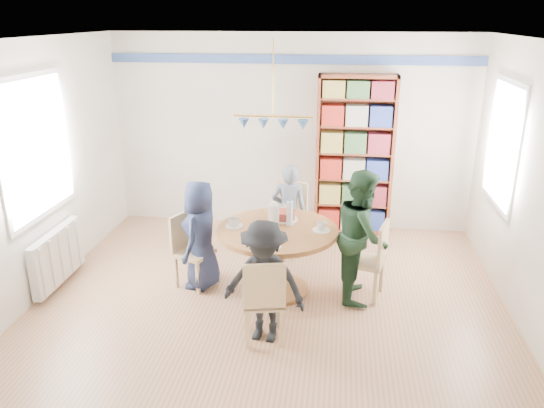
% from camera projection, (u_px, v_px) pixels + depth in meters
% --- Properties ---
extents(ground, '(5.00, 5.00, 0.00)m').
position_uv_depth(ground, '(267.00, 312.00, 5.50)').
color(ground, tan).
extents(room_shell, '(5.00, 5.00, 5.00)m').
position_uv_depth(room_shell, '(254.00, 137.00, 5.78)').
color(room_shell, white).
rests_on(room_shell, ground).
extents(radiator, '(0.12, 1.00, 0.60)m').
position_uv_depth(radiator, '(58.00, 256.00, 5.95)').
color(radiator, silver).
rests_on(radiator, ground).
extents(dining_table, '(1.30, 1.30, 0.75)m').
position_uv_depth(dining_table, '(277.00, 245.00, 5.74)').
color(dining_table, olive).
rests_on(dining_table, ground).
extents(chair_left, '(0.48, 0.48, 0.84)m').
position_uv_depth(chair_left, '(189.00, 246.00, 5.93)').
color(chair_left, '#D0B480').
rests_on(chair_left, ground).
extents(chair_right, '(0.47, 0.47, 0.87)m').
position_uv_depth(chair_right, '(372.00, 257.00, 5.64)').
color(chair_right, '#D0B480').
rests_on(chair_right, ground).
extents(chair_far, '(0.52, 0.52, 0.92)m').
position_uv_depth(chair_far, '(289.00, 215.00, 6.74)').
color(chair_far, '#D0B480').
rests_on(chair_far, ground).
extents(chair_near, '(0.45, 0.45, 0.86)m').
position_uv_depth(chair_near, '(264.00, 298.00, 4.83)').
color(chair_near, '#D0B480').
rests_on(chair_near, ground).
extents(person_left, '(0.48, 0.66, 1.24)m').
position_uv_depth(person_left, '(201.00, 235.00, 5.84)').
color(person_left, '#181E36').
rests_on(person_left, ground).
extents(person_right, '(0.54, 0.70, 1.43)m').
position_uv_depth(person_right, '(362.00, 235.00, 5.59)').
color(person_right, '#172F1C').
rests_on(person_right, ground).
extents(person_far, '(0.46, 0.31, 1.21)m').
position_uv_depth(person_far, '(289.00, 212.00, 6.57)').
color(person_far, gray).
rests_on(person_far, ground).
extents(person_near, '(0.84, 0.57, 1.20)m').
position_uv_depth(person_near, '(264.00, 282.00, 4.85)').
color(person_near, black).
rests_on(person_near, ground).
extents(bookshelf, '(1.04, 0.31, 2.18)m').
position_uv_depth(bookshelf, '(354.00, 157.00, 7.21)').
color(bookshelf, maroon).
rests_on(bookshelf, ground).
extents(tableware, '(1.14, 1.14, 0.30)m').
position_uv_depth(tableware, '(275.00, 222.00, 5.68)').
color(tableware, white).
rests_on(tableware, dining_table).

